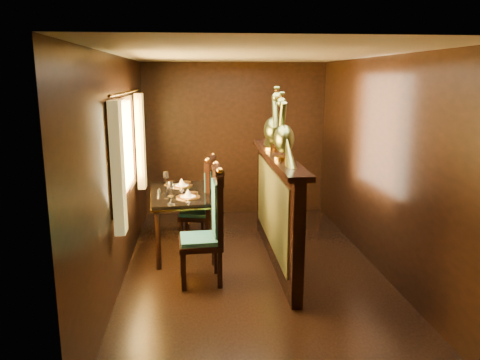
{
  "coord_description": "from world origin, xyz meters",
  "views": [
    {
      "loc": [
        -0.64,
        -5.19,
        2.26
      ],
      "look_at": [
        -0.13,
        0.2,
        1.07
      ],
      "focal_mm": 35.0,
      "sensor_mm": 36.0,
      "label": 1
    }
  ],
  "objects_px": {
    "dining_table": "(182,198)",
    "chair_right": "(205,199)",
    "peacock_left": "(284,126)",
    "chair_left": "(211,222)",
    "peacock_right": "(274,118)"
  },
  "relations": [
    {
      "from": "chair_right",
      "to": "dining_table",
      "type": "bearing_deg",
      "value": -146.11
    },
    {
      "from": "dining_table",
      "to": "chair_right",
      "type": "relative_size",
      "value": 1.12
    },
    {
      "from": "peacock_left",
      "to": "peacock_right",
      "type": "distance_m",
      "value": 0.71
    },
    {
      "from": "dining_table",
      "to": "peacock_right",
      "type": "height_order",
      "value": "peacock_right"
    },
    {
      "from": "dining_table",
      "to": "chair_right",
      "type": "bearing_deg",
      "value": 15.71
    },
    {
      "from": "peacock_right",
      "to": "chair_right",
      "type": "bearing_deg",
      "value": 160.19
    },
    {
      "from": "chair_left",
      "to": "peacock_left",
      "type": "xyz_separation_m",
      "value": [
        0.82,
        0.12,
        1.03
      ]
    },
    {
      "from": "chair_left",
      "to": "chair_right",
      "type": "bearing_deg",
      "value": 88.65
    },
    {
      "from": "chair_right",
      "to": "peacock_right",
      "type": "xyz_separation_m",
      "value": [
        0.86,
        -0.31,
        1.1
      ]
    },
    {
      "from": "chair_left",
      "to": "chair_right",
      "type": "relative_size",
      "value": 1.07
    },
    {
      "from": "dining_table",
      "to": "chair_left",
      "type": "height_order",
      "value": "chair_left"
    },
    {
      "from": "dining_table",
      "to": "peacock_left",
      "type": "height_order",
      "value": "peacock_left"
    },
    {
      "from": "peacock_left",
      "to": "chair_right",
      "type": "bearing_deg",
      "value": 130.14
    },
    {
      "from": "dining_table",
      "to": "peacock_left",
      "type": "xyz_separation_m",
      "value": [
        1.17,
        -0.9,
        1.01
      ]
    },
    {
      "from": "chair_left",
      "to": "chair_right",
      "type": "distance_m",
      "value": 1.14
    }
  ]
}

